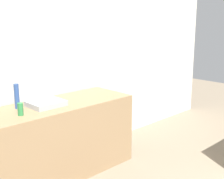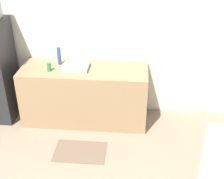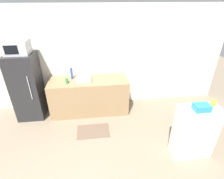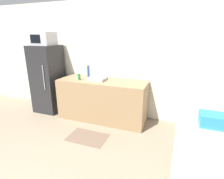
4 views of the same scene
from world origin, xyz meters
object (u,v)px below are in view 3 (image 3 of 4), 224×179
Objects in this scene: bottle_short at (67,81)px; jar at (213,103)px; microwave at (17,47)px; bottle_tall at (72,73)px; basket at (202,108)px; refrigerator at (27,87)px.

bottle_short is 3.06m from jar.
microwave is 3.68× the size of bottle_short.
jar reaches higher than bottle_short.
bottle_tall is at bearing 7.76° from microwave.
basket is at bearing -34.63° from bottle_short.
jar is (3.60, -1.64, -0.65)m from microwave.
refrigerator is at bearing 72.19° from microwave.
bottle_short is (0.96, -0.11, 0.16)m from refrigerator.
basket is (2.26, -1.89, 0.08)m from bottle_tall.
bottle_short is at bearing 150.05° from jar.
refrigerator is at bearing 152.30° from basket.
refrigerator is 12.05× the size of bottle_short.
refrigerator reaches higher than basket.
bottle_tall is at bearing 145.03° from jar.
jar is at bearing -34.97° from bottle_tall.
refrigerator is at bearing -172.30° from bottle_tall.
bottle_tall is 3.11m from jar.
refrigerator is 3.27× the size of microwave.
basket is 0.30m from jar.
basket is at bearing -27.69° from microwave.
jar is at bearing -24.41° from microwave.
microwave is (-0.00, -0.00, 0.96)m from refrigerator.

